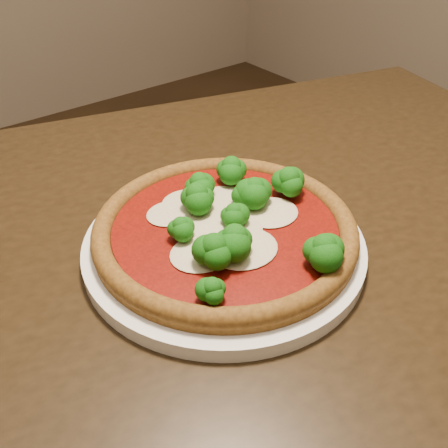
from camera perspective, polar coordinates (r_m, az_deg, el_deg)
dining_table at (r=0.72m, az=1.02°, el=-6.13°), size 1.35×1.11×0.75m
plate at (r=0.60m, az=-0.00°, el=-2.37°), size 0.34×0.34×0.02m
pizza at (r=0.59m, az=0.41°, el=-0.09°), size 0.32×0.32×0.06m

